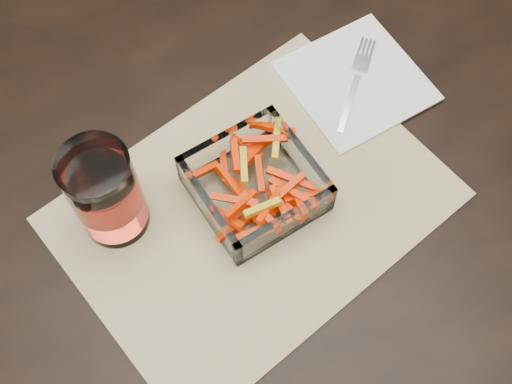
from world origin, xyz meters
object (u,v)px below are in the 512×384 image
tumbler (107,195)px  fork (356,81)px  dining_table (309,137)px  glass_bowl (255,186)px

tumbler → fork: (0.37, 0.02, -0.06)m
fork → tumbler: bearing=-128.6°
dining_table → tumbler: tumbler is taller
glass_bowl → dining_table: bearing=29.1°
dining_table → fork: 0.12m
glass_bowl → tumbler: tumbler is taller
tumbler → fork: size_ratio=1.08×
glass_bowl → tumbler: 0.18m
dining_table → tumbler: bearing=-176.3°
glass_bowl → fork: (0.20, 0.08, -0.02)m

